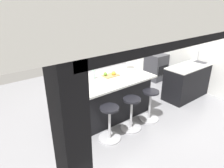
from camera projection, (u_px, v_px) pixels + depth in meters
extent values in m
plane|color=gray|center=(120.00, 114.00, 4.78)|extent=(7.39, 7.39, 0.00)
cube|color=silver|center=(193.00, 44.00, 5.85)|extent=(0.12, 5.68, 2.65)
cylinder|color=white|center=(187.00, 23.00, 5.77)|extent=(0.03, 0.28, 0.28)
cube|color=black|center=(194.00, 79.00, 5.71)|extent=(2.13, 0.60, 0.87)
cube|color=silver|center=(197.00, 64.00, 5.53)|extent=(2.13, 0.60, 0.03)
cube|color=#38383D|center=(202.00, 64.00, 5.70)|extent=(0.44, 0.36, 0.12)
cylinder|color=#B7B7BC|center=(198.00, 56.00, 5.73)|extent=(0.02, 0.02, 0.28)
cube|color=#38383D|center=(156.00, 67.00, 6.73)|extent=(0.60, 0.60, 0.87)
cube|color=black|center=(163.00, 70.00, 6.53)|extent=(0.44, 0.01, 0.32)
cube|color=black|center=(109.00, 97.00, 4.63)|extent=(1.74, 0.93, 0.91)
cube|color=silver|center=(111.00, 78.00, 4.41)|extent=(1.80, 1.13, 0.04)
cylinder|color=#B7B7BC|center=(149.00, 118.00, 4.59)|extent=(0.44, 0.44, 0.03)
cylinder|color=#B7B7BC|center=(150.00, 106.00, 4.46)|extent=(0.05, 0.05, 0.65)
cylinder|color=black|center=(151.00, 92.00, 4.32)|extent=(0.36, 0.36, 0.04)
cylinder|color=#B7B7BC|center=(131.00, 127.00, 4.26)|extent=(0.44, 0.44, 0.03)
cylinder|color=#B7B7BC|center=(131.00, 114.00, 4.13)|extent=(0.05, 0.05, 0.65)
cylinder|color=black|center=(132.00, 99.00, 4.00)|extent=(0.36, 0.36, 0.04)
cylinder|color=#B7B7BC|center=(110.00, 138.00, 3.94)|extent=(0.44, 0.44, 0.03)
cylinder|color=#B7B7BC|center=(110.00, 124.00, 3.81)|extent=(0.05, 0.05, 0.65)
cylinder|color=black|center=(109.00, 108.00, 3.68)|extent=(0.36, 0.36, 0.04)
cube|color=tan|center=(111.00, 75.00, 4.48)|extent=(0.36, 0.24, 0.02)
sphere|color=#609E2D|center=(105.00, 74.00, 4.43)|extent=(0.08, 0.08, 0.08)
sphere|color=gold|center=(114.00, 73.00, 4.47)|extent=(0.09, 0.09, 0.09)
cylinder|color=silver|center=(93.00, 74.00, 4.28)|extent=(0.06, 0.06, 0.22)
cylinder|color=silver|center=(93.00, 67.00, 4.22)|extent=(0.03, 0.03, 0.08)
cylinder|color=#B7B7BC|center=(93.00, 65.00, 4.20)|extent=(0.03, 0.03, 0.02)
cylinder|color=silver|center=(130.00, 69.00, 4.84)|extent=(0.25, 0.25, 0.07)
cylinder|color=slate|center=(130.00, 68.00, 4.84)|extent=(0.20, 0.20, 0.04)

